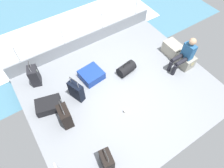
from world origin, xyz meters
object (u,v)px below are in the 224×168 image
(suitcase_5, at_px, (107,160))
(duffel_bag, at_px, (126,69))
(passenger_seated, at_px, (185,54))
(suitcase_4, at_px, (49,105))
(suitcase_2, at_px, (65,116))
(suitcase_0, at_px, (76,91))
(suitcase_3, at_px, (34,76))
(cargo_crate_0, at_px, (173,49))
(paper_cup, at_px, (125,111))
(cargo_crate_1, at_px, (185,60))
(suitcase_1, at_px, (91,75))

(suitcase_5, xyz_separation_m, duffel_bag, (-1.94, 1.92, -0.11))
(passenger_seated, bearing_deg, suitcase_4, -102.37)
(passenger_seated, distance_m, suitcase_2, 3.75)
(suitcase_0, height_order, suitcase_3, suitcase_0)
(cargo_crate_0, relative_size, paper_cup, 6.36)
(suitcase_3, bearing_deg, suitcase_2, 6.61)
(cargo_crate_1, height_order, suitcase_5, suitcase_5)
(suitcase_1, bearing_deg, paper_cup, 6.09)
(cargo_crate_0, distance_m, suitcase_3, 4.31)
(suitcase_0, height_order, paper_cup, suitcase_0)
(duffel_bag, bearing_deg, cargo_crate_1, 66.18)
(passenger_seated, height_order, suitcase_2, passenger_seated)
(cargo_crate_0, bearing_deg, suitcase_0, -93.05)
(cargo_crate_0, xyz_separation_m, suitcase_1, (-0.57, -2.69, -0.08))
(duffel_bag, height_order, paper_cup, duffel_bag)
(cargo_crate_1, xyz_separation_m, paper_cup, (0.35, -2.51, -0.15))
(cargo_crate_1, height_order, suitcase_2, suitcase_2)
(suitcase_1, height_order, duffel_bag, duffel_bag)
(cargo_crate_1, distance_m, suitcase_5, 3.80)
(suitcase_0, height_order, duffel_bag, suitcase_0)
(passenger_seated, distance_m, suitcase_0, 3.26)
(suitcase_4, height_order, suitcase_5, suitcase_5)
(passenger_seated, xyz_separation_m, suitcase_2, (-0.24, -3.73, -0.27))
(suitcase_4, relative_size, paper_cup, 7.52)
(suitcase_3, bearing_deg, suitcase_4, -1.63)
(suitcase_5, bearing_deg, suitcase_4, -165.87)
(suitcase_1, bearing_deg, cargo_crate_0, 78.06)
(cargo_crate_0, distance_m, suitcase_2, 3.94)
(suitcase_1, distance_m, suitcase_5, 2.52)
(suitcase_2, bearing_deg, suitcase_1, 126.30)
(cargo_crate_1, distance_m, paper_cup, 2.54)
(cargo_crate_1, height_order, suitcase_0, suitcase_0)
(suitcase_0, relative_size, suitcase_1, 1.21)
(cargo_crate_1, height_order, suitcase_3, suitcase_3)
(suitcase_5, relative_size, paper_cup, 7.31)
(cargo_crate_0, relative_size, suitcase_4, 0.85)
(suitcase_0, distance_m, suitcase_1, 0.79)
(suitcase_3, height_order, suitcase_5, suitcase_3)
(paper_cup, bearing_deg, duffel_bag, 143.27)
(passenger_seated, bearing_deg, suitcase_0, -103.47)
(duffel_bag, bearing_deg, suitcase_4, -92.79)
(cargo_crate_0, bearing_deg, duffel_bag, -95.64)
(cargo_crate_0, height_order, paper_cup, cargo_crate_0)
(suitcase_0, distance_m, suitcase_2, 0.77)
(suitcase_1, distance_m, suitcase_3, 1.61)
(passenger_seated, bearing_deg, cargo_crate_0, 160.96)
(suitcase_3, relative_size, suitcase_5, 1.11)
(cargo_crate_1, relative_size, paper_cup, 5.43)
(cargo_crate_0, distance_m, suitcase_4, 4.16)
(suitcase_2, bearing_deg, suitcase_5, 11.90)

